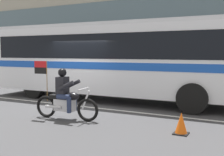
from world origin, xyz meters
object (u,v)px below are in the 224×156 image
at_px(fire_hydrant, 41,76).
at_px(traffic_cone, 181,124).
at_px(motorcycle_with_rider, 65,98).
at_px(transit_bus, 120,56).

height_order(fire_hydrant, traffic_cone, fire_hydrant).
bearing_deg(motorcycle_with_rider, fire_hydrant, 136.34).
xyz_separation_m(transit_bus, traffic_cone, (3.51, -3.61, -1.63)).
xyz_separation_m(fire_hydrant, traffic_cone, (10.58, -6.64, -0.26)).
bearing_deg(fire_hydrant, transit_bus, -23.19).
height_order(transit_bus, traffic_cone, transit_bus).
bearing_deg(fire_hydrant, motorcycle_with_rider, -43.66).
bearing_deg(traffic_cone, transit_bus, 134.21).
bearing_deg(traffic_cone, fire_hydrant, 147.90).
xyz_separation_m(transit_bus, motorcycle_with_rider, (-0.00, -3.72, -1.22)).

